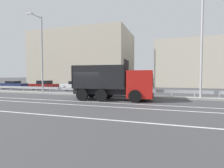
% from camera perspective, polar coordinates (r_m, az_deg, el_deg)
% --- Properties ---
extents(ground_plane, '(320.00, 320.00, 0.00)m').
position_cam_1_polar(ground_plane, '(16.27, -7.24, -5.01)').
color(ground_plane, '#424244').
extents(lane_strip_0, '(64.88, 0.16, 0.01)m').
position_cam_1_polar(lane_strip_0, '(14.19, -2.09, -6.13)').
color(lane_strip_0, silver).
rests_on(lane_strip_0, ground_plane).
extents(lane_strip_1, '(64.88, 0.16, 0.01)m').
position_cam_1_polar(lane_strip_1, '(12.68, -4.61, -7.20)').
color(lane_strip_1, silver).
rests_on(lane_strip_1, ground_plane).
extents(lane_strip_2, '(64.88, 0.16, 0.01)m').
position_cam_1_polar(lane_strip_2, '(9.62, -12.63, -10.47)').
color(lane_strip_2, silver).
rests_on(lane_strip_2, ground_plane).
extents(median_island, '(35.68, 1.10, 0.18)m').
position_cam_1_polar(median_island, '(18.98, -3.45, -3.61)').
color(median_island, gray).
rests_on(median_island, ground_plane).
extents(median_guardrail, '(64.88, 0.09, 0.78)m').
position_cam_1_polar(median_guardrail, '(19.69, -2.60, -1.98)').
color(median_guardrail, '#9EA0A5').
rests_on(median_guardrail, ground_plane).
extents(dump_truck, '(7.31, 3.08, 3.57)m').
position_cam_1_polar(dump_truck, '(15.55, 3.64, -0.40)').
color(dump_truck, red).
rests_on(dump_truck, ground_plane).
extents(median_road_sign, '(0.81, 0.16, 2.48)m').
position_cam_1_polar(median_road_sign, '(17.77, 10.09, -0.06)').
color(median_road_sign, white).
rests_on(median_road_sign, ground_plane).
extents(street_lamp_1, '(0.70, 2.05, 9.19)m').
position_cam_1_polar(street_lamp_1, '(22.74, -22.11, 9.80)').
color(street_lamp_1, '#ADADB2').
rests_on(street_lamp_1, ground_plane).
extents(street_lamp_2, '(0.71, 1.94, 10.95)m').
position_cam_1_polar(street_lamp_2, '(18.18, 27.40, 14.34)').
color(street_lamp_2, '#ADADB2').
rests_on(street_lamp_2, ground_plane).
extents(parked_car_1, '(4.51, 1.86, 1.30)m').
position_cam_1_polar(parked_car_1, '(33.85, -29.45, -0.16)').
color(parked_car_1, navy).
rests_on(parked_car_1, ground_plane).
extents(parked_car_2, '(4.45, 2.21, 1.42)m').
position_cam_1_polar(parked_car_2, '(29.86, -21.30, -0.27)').
color(parked_car_2, maroon).
rests_on(parked_car_2, ground_plane).
extents(parked_car_3, '(4.79, 1.92, 1.38)m').
position_cam_1_polar(parked_car_3, '(26.46, -11.57, -0.51)').
color(parked_car_3, silver).
rests_on(parked_car_3, ground_plane).
extents(background_building_0, '(21.44, 12.92, 11.91)m').
position_cam_1_polar(background_building_0, '(41.82, -9.17, 7.88)').
color(background_building_0, '#B7AD99').
rests_on(background_building_0, ground_plane).
extents(background_building_1, '(17.19, 8.37, 9.00)m').
position_cam_1_polar(background_building_1, '(38.33, 27.01, 5.90)').
color(background_building_1, beige).
rests_on(background_building_1, ground_plane).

